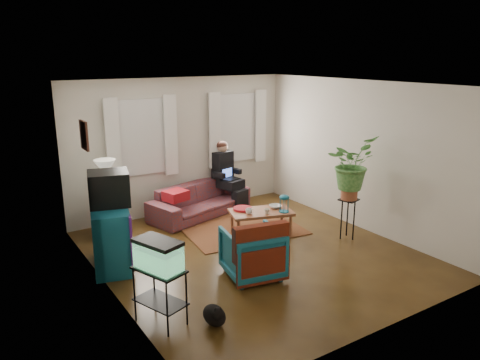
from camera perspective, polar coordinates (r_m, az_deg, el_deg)
floor at (r=7.40m, az=1.70°, el=-8.94°), size 4.50×5.00×0.01m
ceiling at (r=6.77m, az=1.87°, el=11.59°), size 4.50×5.00×0.01m
wall_back at (r=9.09m, az=-7.20°, el=4.13°), size 4.50×0.01×2.60m
wall_front at (r=5.20m, az=17.63°, el=-4.91°), size 4.50×0.01×2.60m
wall_left at (r=6.03m, az=-16.13°, el=-2.03°), size 0.01×5.00×2.60m
wall_right at (r=8.42m, az=14.51°, el=2.88°), size 0.01×5.00×2.60m
window_left at (r=8.72m, az=-11.95°, el=5.12°), size 1.08×0.04×1.38m
window_right at (r=9.63m, az=-0.45°, el=6.37°), size 1.08×0.04×1.38m
curtains_left at (r=8.65m, az=-11.76°, el=5.05°), size 1.36×0.06×1.50m
curtains_right at (r=9.56m, az=-0.19°, el=6.31°), size 1.36×0.06×1.50m
picture_frame at (r=6.70m, az=-18.40°, el=5.19°), size 0.04×0.32×0.40m
area_rug at (r=8.40m, az=0.07°, el=-5.85°), size 2.18×1.83×0.01m
sofa at (r=8.98m, az=-4.93°, el=-1.86°), size 2.19×1.32×0.80m
seated_person at (r=9.42m, az=-1.69°, el=0.33°), size 0.66×0.74×1.22m
side_table at (r=8.28m, az=-15.70°, el=-4.25°), size 0.57×0.57×0.70m
table_lamp at (r=8.09m, az=-16.03°, el=0.10°), size 0.43×0.43×0.64m
dresser at (r=7.06m, az=-15.42°, el=-6.70°), size 0.75×1.11×0.92m
crt_tv at (r=6.94m, az=-15.70°, el=-0.98°), size 0.67×0.64×0.49m
aquarium_stand at (r=5.59m, az=-9.69°, el=-13.77°), size 0.53×0.69×0.68m
aquarium at (r=5.36m, az=-9.94°, el=-8.92°), size 0.47×0.62×0.36m
black_cat at (r=5.56m, az=-3.16°, el=-15.91°), size 0.31×0.40×0.30m
armchair at (r=6.56m, az=1.51°, el=-8.58°), size 0.86×0.82×0.77m
serape_throw at (r=6.24m, az=2.62°, el=-8.24°), size 0.79×0.32×0.63m
coffee_table at (r=8.05m, az=2.56°, el=-5.24°), size 1.17×0.87×0.43m
cup_a at (r=7.81m, az=1.12°, el=-3.83°), size 0.15×0.15×0.09m
cup_b at (r=7.82m, az=3.29°, el=-3.84°), size 0.12×0.12×0.09m
bowl at (r=8.14m, az=4.31°, el=-3.23°), size 0.26×0.26×0.05m
snack_tray at (r=8.02m, az=0.33°, el=-3.51°), size 0.41×0.41×0.04m
birdcage at (r=7.91m, az=5.41°, el=-2.84°), size 0.22×0.22×0.30m
plant_stand at (r=8.06m, az=12.97°, el=-4.62°), size 0.36×0.36×0.69m
potted_plant at (r=7.83m, az=13.33°, el=1.06°), size 0.95×0.87×0.88m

